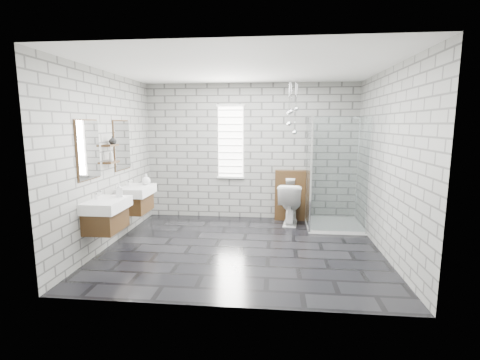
# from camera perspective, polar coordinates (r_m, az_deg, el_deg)

# --- Properties ---
(floor) EXTENTS (4.20, 3.60, 0.02)m
(floor) POSITION_cam_1_polar(r_m,az_deg,el_deg) (5.53, 0.34, -11.09)
(floor) COLOR black
(floor) RESTS_ON ground
(ceiling) EXTENTS (4.20, 3.60, 0.02)m
(ceiling) POSITION_cam_1_polar(r_m,az_deg,el_deg) (5.25, 0.37, 18.00)
(ceiling) COLOR white
(ceiling) RESTS_ON wall_back
(wall_back) EXTENTS (4.20, 0.02, 2.70)m
(wall_back) POSITION_cam_1_polar(r_m,az_deg,el_deg) (7.01, 1.74, 4.62)
(wall_back) COLOR gray
(wall_back) RESTS_ON floor
(wall_front) EXTENTS (4.20, 0.02, 2.70)m
(wall_front) POSITION_cam_1_polar(r_m,az_deg,el_deg) (3.43, -2.48, -0.10)
(wall_front) COLOR gray
(wall_front) RESTS_ON floor
(wall_left) EXTENTS (0.02, 3.60, 2.70)m
(wall_left) POSITION_cam_1_polar(r_m,az_deg,el_deg) (5.80, -20.89, 3.09)
(wall_left) COLOR gray
(wall_left) RESTS_ON floor
(wall_right) EXTENTS (0.02, 3.60, 2.70)m
(wall_right) POSITION_cam_1_polar(r_m,az_deg,el_deg) (5.44, 23.09, 2.59)
(wall_right) COLOR gray
(wall_right) RESTS_ON floor
(vanity_left) EXTENTS (0.47, 0.70, 1.57)m
(vanity_left) POSITION_cam_1_polar(r_m,az_deg,el_deg) (5.28, -21.42, -4.01)
(vanity_left) COLOR #442C15
(vanity_left) RESTS_ON wall_left
(vanity_right) EXTENTS (0.47, 0.70, 1.57)m
(vanity_right) POSITION_cam_1_polar(r_m,az_deg,el_deg) (6.24, -16.94, -1.83)
(vanity_right) COLOR #442C15
(vanity_right) RESTS_ON wall_left
(shelf_lower) EXTENTS (0.14, 0.30, 0.03)m
(shelf_lower) POSITION_cam_1_polar(r_m,az_deg,el_deg) (5.73, -20.38, 2.74)
(shelf_lower) COLOR #442C15
(shelf_lower) RESTS_ON wall_left
(shelf_upper) EXTENTS (0.14, 0.30, 0.03)m
(shelf_upper) POSITION_cam_1_polar(r_m,az_deg,el_deg) (5.71, -20.53, 5.34)
(shelf_upper) COLOR #442C15
(shelf_upper) RESTS_ON wall_left
(window) EXTENTS (0.56, 0.05, 1.48)m
(window) POSITION_cam_1_polar(r_m,az_deg,el_deg) (7.01, -1.55, 6.26)
(window) COLOR white
(window) RESTS_ON wall_back
(cistern_panel) EXTENTS (0.60, 0.20, 1.00)m
(cistern_panel) POSITION_cam_1_polar(r_m,az_deg,el_deg) (7.01, 8.19, -2.49)
(cistern_panel) COLOR #442C15
(cistern_panel) RESTS_ON floor
(flush_plate) EXTENTS (0.18, 0.01, 0.12)m
(flush_plate) POSITION_cam_1_polar(r_m,az_deg,el_deg) (6.85, 8.28, -0.20)
(flush_plate) COLOR silver
(flush_plate) RESTS_ON cistern_panel
(shower_enclosure) EXTENTS (1.00, 1.00, 2.03)m
(shower_enclosure) POSITION_cam_1_polar(r_m,az_deg,el_deg) (6.58, 14.50, -3.43)
(shower_enclosure) COLOR white
(shower_enclosure) RESTS_ON floor
(pendant_cluster) EXTENTS (0.23, 0.20, 0.99)m
(pendant_cluster) POSITION_cam_1_polar(r_m,az_deg,el_deg) (6.54, 8.53, 10.15)
(pendant_cluster) COLOR silver
(pendant_cluster) RESTS_ON ceiling
(toilet) EXTENTS (0.53, 0.82, 0.79)m
(toilet) POSITION_cam_1_polar(r_m,az_deg,el_deg) (6.78, 8.26, -3.79)
(toilet) COLOR white
(toilet) RESTS_ON floor
(soap_bottle_a) EXTENTS (0.12, 0.12, 0.21)m
(soap_bottle_a) POSITION_cam_1_polar(r_m,az_deg,el_deg) (5.37, -19.22, -1.54)
(soap_bottle_a) COLOR #B2B2B2
(soap_bottle_a) RESTS_ON vanity_left
(soap_bottle_b) EXTENTS (0.18, 0.18, 0.19)m
(soap_bottle_b) POSITION_cam_1_polar(r_m,az_deg,el_deg) (6.32, -15.16, 0.13)
(soap_bottle_b) COLOR #B2B2B2
(soap_bottle_b) RESTS_ON vanity_right
(soap_bottle_c) EXTENTS (0.07, 0.08, 0.19)m
(soap_bottle_c) POSITION_cam_1_polar(r_m,az_deg,el_deg) (5.70, -20.40, 3.81)
(soap_bottle_c) COLOR #B2B2B2
(soap_bottle_c) RESTS_ON shelf_lower
(vase) EXTENTS (0.12, 0.12, 0.12)m
(vase) POSITION_cam_1_polar(r_m,az_deg,el_deg) (5.76, -20.18, 6.14)
(vase) COLOR #B2B2B2
(vase) RESTS_ON shelf_upper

